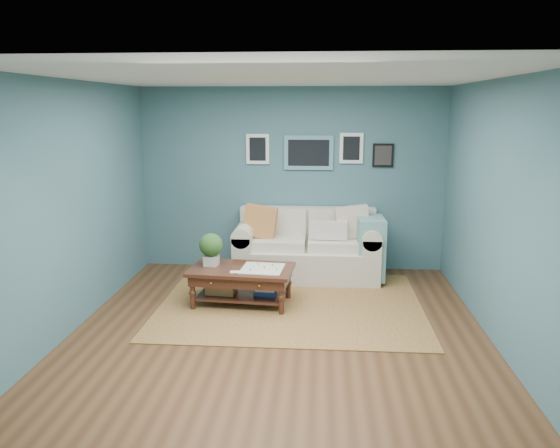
# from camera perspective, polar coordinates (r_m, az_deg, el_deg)

# --- Properties ---
(room_shell) EXTENTS (5.00, 5.02, 2.70)m
(room_shell) POSITION_cam_1_polar(r_m,az_deg,el_deg) (5.73, -0.02, 1.59)
(room_shell) COLOR brown
(room_shell) RESTS_ON ground
(area_rug) EXTENTS (3.21, 2.57, 0.01)m
(area_rug) POSITION_cam_1_polar(r_m,az_deg,el_deg) (6.86, 1.14, -8.35)
(area_rug) COLOR brown
(area_rug) RESTS_ON ground
(loveseat) EXTENTS (2.09, 0.95, 1.07)m
(loveseat) POSITION_cam_1_polar(r_m,az_deg,el_deg) (7.84, 3.49, -2.44)
(loveseat) COLOR beige
(loveseat) RESTS_ON ground
(coffee_table) EXTENTS (1.31, 0.83, 0.88)m
(coffee_table) POSITION_cam_1_polar(r_m,az_deg,el_deg) (6.79, -4.57, -5.19)
(coffee_table) COLOR #361910
(coffee_table) RESTS_ON ground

